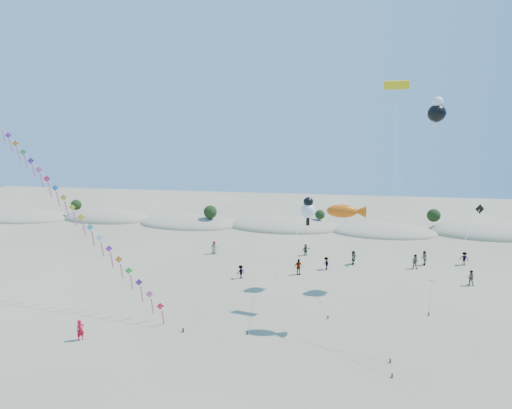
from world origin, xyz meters
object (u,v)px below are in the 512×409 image
Objects in this scene: parafoil_kite at (397,90)px; flyer_foreground at (80,330)px; kite_train at (65,200)px; fish_kite at (346,211)px.

parafoil_kite is 12.33× the size of flyer_foreground.
kite_train is 26.39m from fish_kite.
kite_train is 2.44× the size of fish_kite.
parafoil_kite is (4.26, 6.06, 10.00)m from fish_kite.
kite_train is at bearing -172.00° from parafoil_kite.
kite_train is 15.14× the size of flyer_foreground.
parafoil_kite is at bearing 8.00° from kite_train.
kite_train is at bearing 176.18° from fish_kite.
fish_kite is 0.50× the size of parafoil_kite.
parafoil_kite is (30.60, 4.30, 10.10)m from kite_train.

